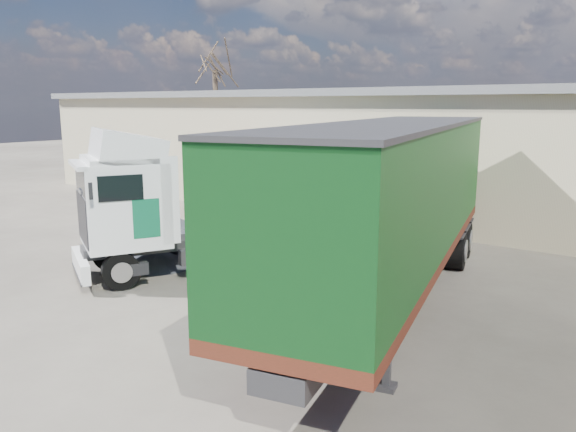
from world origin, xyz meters
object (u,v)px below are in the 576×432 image
Objects in this scene: tractor_unit at (153,214)px; box_trailer at (392,195)px; bare_tree at (215,56)px; orange_skip at (222,191)px; panel_van at (268,200)px.

tractor_unit is 6.64m from box_trailer.
bare_tree reaches higher than orange_skip.
tractor_unit is 7.45m from panel_van.
bare_tree is at bearing 128.99° from box_trailer.
tractor_unit is at bearing -51.37° from orange_skip.
box_trailer is at bearing -38.00° from bare_tree.
tractor_unit is at bearing -177.15° from box_trailer.
bare_tree reaches higher than panel_van.
bare_tree is at bearing 148.85° from panel_van.
bare_tree is 3.20× the size of orange_skip.
panel_van is (13.92, -11.71, -6.99)m from bare_tree.
box_trailer is at bearing 43.39° from tractor_unit.
panel_van reaches higher than orange_skip.
bare_tree is 19.49m from panel_van.
box_trailer is 13.90m from orange_skip.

